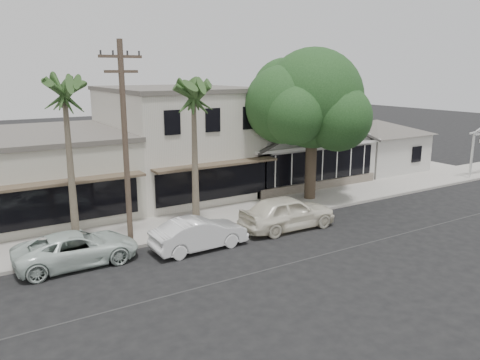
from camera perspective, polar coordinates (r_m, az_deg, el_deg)
ground at (r=22.15m, az=14.49°, el=-7.68°), size 140.00×140.00×0.00m
sidewalk_north at (r=23.41m, az=-12.04°, el=-6.21°), size 90.00×3.50×0.15m
corner_shop at (r=33.82m, az=5.50°, el=4.40°), size 10.40×8.60×5.10m
side_cottage at (r=38.77m, az=16.09°, el=3.40°), size 6.00×6.00×3.00m
row_building_near at (r=30.57m, az=-7.78°, el=4.62°), size 8.00×10.00×6.50m
row_building_midnear at (r=28.43m, az=-24.51°, el=0.55°), size 10.00×10.00×4.20m
utility_pole at (r=20.56m, az=-13.82°, el=4.57°), size 1.80×0.24×9.00m
car_0 at (r=23.47m, az=5.81°, el=-3.94°), size 5.03×2.14×1.70m
car_1 at (r=20.86m, az=-4.99°, el=-6.54°), size 4.36×1.61×1.42m
car_2 at (r=20.33m, az=-19.25°, el=-7.88°), size 4.91×2.29×1.36m
shade_tree at (r=28.15m, az=8.41°, el=9.47°), size 8.19×7.41×9.09m
palm_east at (r=22.16m, az=-5.70°, el=10.27°), size 2.79×2.79×7.78m
palm_mid at (r=20.22m, az=-20.64°, el=9.79°), size 2.69×2.69×7.96m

